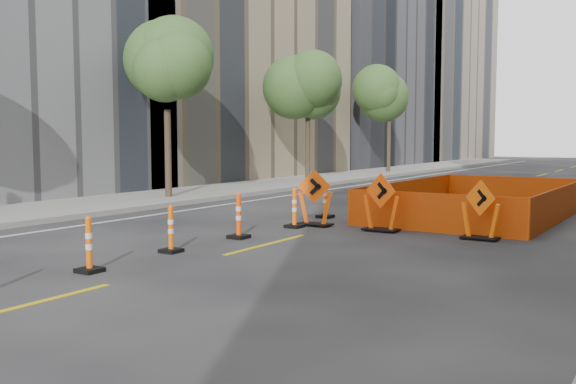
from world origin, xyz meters
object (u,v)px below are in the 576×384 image
Objects in this scene: chevron_sign_right at (481,210)px; channelizer_6 at (325,200)px; channelizer_5 at (294,208)px; channelizer_3 at (171,229)px; channelizer_4 at (239,216)px; chevron_sign_left at (315,198)px; channelizer_2 at (89,244)px; chevron_sign_center at (381,202)px.

channelizer_6 is at bearing -173.72° from chevron_sign_right.
channelizer_3 is at bearing -93.25° from channelizer_5.
channelizer_4 is 0.77× the size of chevron_sign_right.
channelizer_3 is 6.90m from chevron_sign_right.
channelizer_4 is 0.99× the size of channelizer_6.
channelizer_4 reaches higher than channelizer_3.
chevron_sign_left is (0.52, 4.92, 0.26)m from channelizer_3.
chevron_sign_left is at bearing 86.74° from channelizer_2.
chevron_sign_center is 1.06× the size of chevron_sign_right.
chevron_sign_center reaches higher than channelizer_3.
channelizer_4 is at bearing 87.86° from channelizer_3.
chevron_sign_left is at bearing -168.04° from chevron_sign_center.
channelizer_2 is 4.34m from channelizer_4.
channelizer_2 is 0.93× the size of channelizer_4.
chevron_sign_right is at bearing -17.86° from channelizer_6.
channelizer_4 is 2.79m from chevron_sign_left.
channelizer_2 is at bearing -86.93° from channelizer_3.
chevron_sign_right is at bearing 56.56° from channelizer_2.
chevron_sign_left reaches higher than channelizer_6.
channelizer_5 is at bearing 85.65° from channelizer_4.
chevron_sign_right reaches higher than channelizer_2.
channelizer_4 is at bearing -122.43° from chevron_sign_left.
chevron_sign_right reaches higher than channelizer_3.
channelizer_3 is 0.91× the size of channelizer_4.
channelizer_6 is (-0.17, 8.67, 0.04)m from channelizer_2.
chevron_sign_left is (0.27, 0.58, 0.22)m from channelizer_5.
chevron_sign_center reaches higher than channelizer_6.
channelizer_5 is 0.76× the size of chevron_sign_right.
chevron_sign_left is at bearing 64.69° from channelizer_5.
channelizer_6 is at bearing 91.11° from channelizer_2.
channelizer_6 is at bearing 91.74° from channelizer_4.
chevron_sign_left is (0.40, 7.08, 0.25)m from channelizer_2.
chevron_sign_left is 4.29m from chevron_sign_right.
channelizer_6 reaches higher than channelizer_5.
channelizer_2 is 8.68m from channelizer_6.
chevron_sign_center is (2.39, 4.92, 0.24)m from channelizer_3.
chevron_sign_center is at bearing 64.11° from channelizer_3.
channelizer_5 is 0.98× the size of channelizer_6.
channelizer_3 is 5.48m from chevron_sign_center.
channelizer_6 is at bearing 158.77° from chevron_sign_center.
channelizer_4 is 0.71× the size of chevron_sign_left.
channelizer_4 is 5.48m from chevron_sign_right.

